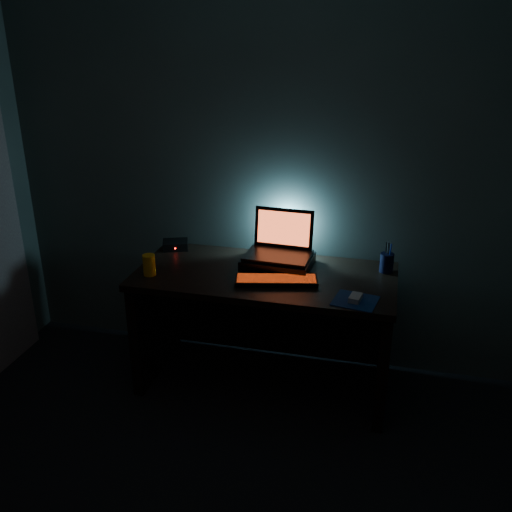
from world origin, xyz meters
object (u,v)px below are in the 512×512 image
(pen_cup, at_px, (387,263))
(router, at_px, (175,245))
(mouse, at_px, (356,298))
(laptop, at_px, (280,244))
(juice_glass, at_px, (149,265))
(keyboard, at_px, (276,280))

(pen_cup, height_order, router, pen_cup)
(mouse, bearing_deg, router, 168.05)
(laptop, height_order, juice_glass, laptop)
(keyboard, relative_size, pen_cup, 4.25)
(pen_cup, bearing_deg, mouse, -108.56)
(laptop, distance_m, pen_cup, 0.63)
(keyboard, height_order, pen_cup, pen_cup)
(laptop, bearing_deg, router, 177.32)
(laptop, relative_size, juice_glass, 3.20)
(keyboard, distance_m, pen_cup, 0.66)
(juice_glass, bearing_deg, mouse, -2.71)
(pen_cup, height_order, juice_glass, juice_glass)
(laptop, height_order, keyboard, laptop)
(laptop, height_order, pen_cup, laptop)
(juice_glass, height_order, router, juice_glass)
(juice_glass, distance_m, router, 0.42)
(laptop, distance_m, mouse, 0.64)
(laptop, relative_size, pen_cup, 3.49)
(keyboard, bearing_deg, pen_cup, 14.17)
(mouse, distance_m, juice_glass, 1.18)
(router, bearing_deg, laptop, -26.17)
(mouse, relative_size, router, 0.50)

